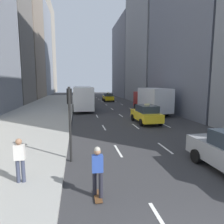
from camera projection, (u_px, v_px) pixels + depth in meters
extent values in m
cube|color=#9E9E99|center=(45.00, 109.00, 28.53)|extent=(8.00, 66.00, 0.15)
cube|color=white|center=(118.00, 151.00, 11.18)|extent=(0.12, 2.00, 0.01)
cube|color=white|center=(104.00, 128.00, 17.03)|extent=(0.12, 2.00, 0.01)
cube|color=white|center=(97.00, 116.00, 22.87)|extent=(0.12, 2.00, 0.01)
cube|color=white|center=(93.00, 109.00, 28.72)|extent=(0.12, 2.00, 0.01)
cube|color=white|center=(90.00, 105.00, 34.57)|extent=(0.12, 2.00, 0.01)
cube|color=white|center=(88.00, 102.00, 40.42)|extent=(0.12, 2.00, 0.01)
cube|color=white|center=(87.00, 99.00, 46.27)|extent=(0.12, 2.00, 0.01)
cube|color=white|center=(86.00, 98.00, 52.12)|extent=(0.12, 2.00, 0.01)
cube|color=white|center=(165.00, 148.00, 11.65)|extent=(0.12, 2.00, 0.01)
cube|color=white|center=(136.00, 126.00, 17.50)|extent=(0.12, 2.00, 0.01)
cube|color=white|center=(121.00, 115.00, 23.35)|extent=(0.12, 2.00, 0.01)
cube|color=white|center=(112.00, 109.00, 29.20)|extent=(0.12, 2.00, 0.01)
cube|color=white|center=(106.00, 105.00, 35.05)|extent=(0.12, 2.00, 0.01)
cube|color=white|center=(102.00, 102.00, 40.90)|extent=(0.12, 2.00, 0.01)
cube|color=white|center=(99.00, 99.00, 46.75)|extent=(0.12, 2.00, 0.01)
cube|color=white|center=(96.00, 97.00, 52.60)|extent=(0.12, 2.00, 0.01)
cube|color=white|center=(208.00, 145.00, 12.13)|extent=(0.12, 2.00, 0.01)
cube|color=white|center=(165.00, 125.00, 17.98)|extent=(0.12, 2.00, 0.01)
cube|color=white|center=(144.00, 115.00, 23.83)|extent=(0.12, 2.00, 0.01)
cube|color=white|center=(131.00, 109.00, 29.68)|extent=(0.12, 2.00, 0.01)
cube|color=white|center=(122.00, 104.00, 35.53)|extent=(0.12, 2.00, 0.01)
cube|color=white|center=(115.00, 101.00, 41.38)|extent=(0.12, 2.00, 0.01)
cube|color=white|center=(111.00, 99.00, 47.23)|extent=(0.12, 2.00, 0.01)
cube|color=white|center=(107.00, 97.00, 53.07)|extent=(0.12, 2.00, 0.01)
cube|color=slate|center=(10.00, 31.00, 35.56)|extent=(6.00, 10.68, 25.87)
cube|color=gray|center=(27.00, 30.00, 48.05)|extent=(6.00, 13.99, 32.68)
cube|color=gray|center=(39.00, 51.00, 64.07)|extent=(6.00, 17.47, 28.19)
cube|color=gray|center=(46.00, 50.00, 79.20)|extent=(6.00, 12.91, 33.26)
cube|color=gray|center=(149.00, 13.00, 39.10)|extent=(6.00, 14.87, 34.79)
cube|color=slate|center=(128.00, 60.00, 56.31)|extent=(6.00, 17.57, 20.73)
cube|color=yellow|center=(146.00, 116.00, 18.94)|extent=(1.80, 4.40, 0.76)
cube|color=#28333D|center=(147.00, 109.00, 18.59)|extent=(1.58, 2.29, 0.64)
cube|color=#F2E599|center=(147.00, 104.00, 18.53)|extent=(0.44, 0.20, 0.14)
cylinder|color=black|center=(133.00, 117.00, 20.18)|extent=(0.22, 0.66, 0.66)
cylinder|color=black|center=(150.00, 117.00, 20.48)|extent=(0.22, 0.66, 0.66)
cylinder|color=black|center=(141.00, 123.00, 17.52)|extent=(0.22, 0.66, 0.66)
cylinder|color=black|center=(160.00, 122.00, 17.82)|extent=(0.22, 0.66, 0.66)
cube|color=yellow|center=(108.00, 98.00, 41.84)|extent=(1.80, 4.40, 0.76)
cube|color=#28333D|center=(108.00, 95.00, 41.49)|extent=(1.58, 2.29, 0.64)
cube|color=#F2E599|center=(108.00, 93.00, 41.43)|extent=(0.44, 0.20, 0.14)
cylinder|color=black|center=(103.00, 99.00, 43.07)|extent=(0.22, 0.66, 0.66)
cylinder|color=black|center=(111.00, 99.00, 43.38)|extent=(0.22, 0.66, 0.66)
cylinder|color=black|center=(105.00, 100.00, 40.42)|extent=(0.22, 0.66, 0.66)
cylinder|color=black|center=(113.00, 100.00, 40.72)|extent=(0.22, 0.66, 0.66)
cylinder|color=black|center=(196.00, 156.00, 9.45)|extent=(0.22, 0.66, 0.66)
cube|color=silver|center=(83.00, 97.00, 29.44)|extent=(2.50, 11.60, 2.90)
cube|color=#28333D|center=(82.00, 92.00, 34.99)|extent=(2.30, 0.12, 1.40)
cube|color=#28333D|center=(74.00, 94.00, 29.18)|extent=(0.08, 9.86, 1.10)
cube|color=yellow|center=(82.00, 87.00, 34.87)|extent=(1.50, 0.10, 0.36)
cylinder|color=black|center=(75.00, 103.00, 32.92)|extent=(0.30, 1.00, 1.00)
cylinder|color=black|center=(90.00, 103.00, 33.34)|extent=(0.30, 1.00, 1.00)
cylinder|color=black|center=(74.00, 108.00, 26.30)|extent=(0.30, 1.00, 1.00)
cylinder|color=black|center=(93.00, 108.00, 26.73)|extent=(0.30, 1.00, 1.00)
cube|color=maroon|center=(143.00, 99.00, 28.32)|extent=(2.10, 2.40, 2.10)
cube|color=#28333D|center=(140.00, 97.00, 29.39)|extent=(1.90, 0.10, 0.90)
cube|color=silver|center=(154.00, 99.00, 24.18)|extent=(2.30, 6.00, 2.70)
cylinder|color=black|center=(136.00, 107.00, 28.29)|extent=(0.28, 0.90, 0.90)
cylinder|color=black|center=(150.00, 106.00, 28.65)|extent=(0.28, 0.90, 0.90)
cylinder|color=black|center=(148.00, 112.00, 23.01)|extent=(0.28, 0.90, 0.90)
cylinder|color=black|center=(167.00, 112.00, 23.40)|extent=(0.28, 0.90, 0.90)
cube|color=brown|center=(98.00, 196.00, 6.62)|extent=(0.24, 0.80, 0.03)
cylinder|color=black|center=(97.00, 192.00, 6.89)|extent=(0.18, 0.05, 0.05)
cylinder|color=black|center=(99.00, 202.00, 6.35)|extent=(0.18, 0.05, 0.05)
cylinder|color=#23232D|center=(95.00, 182.00, 6.66)|extent=(0.14, 0.14, 0.84)
cylinder|color=#23232D|center=(101.00, 185.00, 6.45)|extent=(0.14, 0.14, 0.84)
cube|color=#2D4CA5|center=(97.00, 163.00, 6.45)|extent=(0.36, 0.22, 0.56)
sphere|color=#9E7051|center=(97.00, 152.00, 6.40)|extent=(0.22, 0.22, 0.22)
sphere|color=#B2AD9E|center=(97.00, 150.00, 6.39)|extent=(0.20, 0.20, 0.20)
cylinder|color=#383D51|center=(18.00, 171.00, 7.28)|extent=(0.14, 0.14, 0.86)
cylinder|color=#383D51|center=(23.00, 171.00, 7.31)|extent=(0.14, 0.14, 0.86)
cube|color=silver|center=(19.00, 152.00, 7.19)|extent=(0.36, 0.22, 0.56)
sphere|color=#9E7051|center=(19.00, 142.00, 7.13)|extent=(0.22, 0.22, 0.22)
cylinder|color=black|center=(70.00, 125.00, 9.41)|extent=(0.12, 0.12, 3.60)
cube|color=black|center=(69.00, 96.00, 9.39)|extent=(0.24, 0.20, 0.72)
sphere|color=red|center=(69.00, 91.00, 9.46)|extent=(0.14, 0.14, 0.14)
sphere|color=#4C3F14|center=(69.00, 96.00, 9.50)|extent=(0.14, 0.14, 0.14)
sphere|color=#198C2D|center=(70.00, 101.00, 9.53)|extent=(0.14, 0.14, 0.14)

